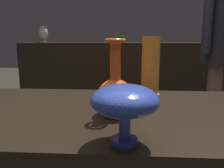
# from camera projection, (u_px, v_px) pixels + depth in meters

# --- Properties ---
(back_display_shelf) EXTENTS (2.60, 0.40, 0.99)m
(back_display_shelf) POSITION_uv_depth(u_px,v_px,m) (122.00, 81.00, 3.03)
(back_display_shelf) COLOR black
(back_display_shelf) RESTS_ON ground_plane
(vase_centerpiece) EXTENTS (0.12, 0.12, 0.25)m
(vase_centerpiece) POSITION_uv_depth(u_px,v_px,m) (115.00, 93.00, 0.76)
(vase_centerpiece) COLOR #E55B1E
(vase_centerpiece) RESTS_ON display_plinth
(vase_tall_behind) EXTENTS (0.16, 0.16, 0.15)m
(vase_tall_behind) POSITION_uv_depth(u_px,v_px,m) (125.00, 102.00, 0.54)
(vase_tall_behind) COLOR #2D429E
(vase_tall_behind) RESTS_ON display_plinth
(vase_left_accent) EXTENTS (0.09, 0.09, 0.26)m
(vase_left_accent) POSITION_uv_depth(u_px,v_px,m) (150.00, 66.00, 1.03)
(vase_left_accent) COLOR orange
(vase_left_accent) RESTS_ON display_plinth
(shelf_vase_center) EXTENTS (0.07, 0.07, 0.12)m
(shelf_vase_center) POSITION_uv_depth(u_px,v_px,m) (122.00, 37.00, 2.99)
(shelf_vase_center) COLOR #477A38
(shelf_vase_center) RESTS_ON back_display_shelf
(shelf_vase_far_left) EXTENTS (0.12, 0.12, 0.21)m
(shelf_vase_far_left) POSITION_uv_depth(u_px,v_px,m) (44.00, 34.00, 3.02)
(shelf_vase_far_left) COLOR silver
(shelf_vase_far_left) RESTS_ON back_display_shelf
(shelf_vase_far_right) EXTENTS (0.09, 0.09, 0.27)m
(shelf_vase_far_right) POSITION_uv_depth(u_px,v_px,m) (205.00, 32.00, 2.87)
(shelf_vase_far_right) COLOR orange
(shelf_vase_far_right) RESTS_ON back_display_shelf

